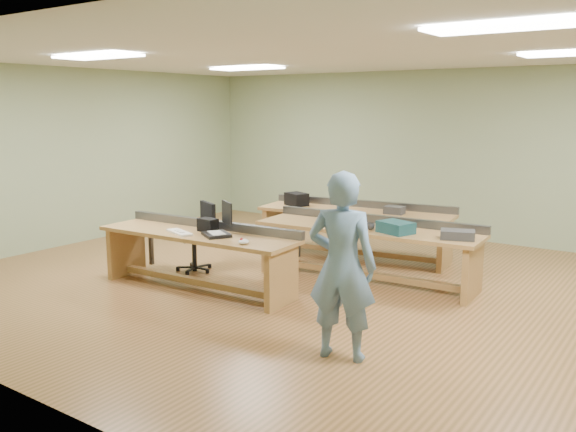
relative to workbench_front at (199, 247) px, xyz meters
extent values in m
plane|color=#9A653A|center=(1.36, 0.96, -0.55)|extent=(10.00, 10.00, 0.00)
plane|color=silver|center=(1.36, 0.96, 2.45)|extent=(10.00, 10.00, 0.00)
cube|color=#8FA27A|center=(1.36, 4.96, 0.95)|extent=(10.00, 0.04, 3.00)
cube|color=#8FA27A|center=(1.36, -3.04, 0.95)|extent=(10.00, 0.04, 3.00)
cube|color=#8FA27A|center=(-3.64, 0.96, 0.95)|extent=(0.04, 8.00, 3.00)
cube|color=white|center=(-1.14, -0.54, 2.42)|extent=(1.20, 0.50, 0.03)
cube|color=white|center=(-1.14, 2.46, 2.42)|extent=(1.20, 0.50, 0.03)
cube|color=white|center=(3.86, -0.54, 2.42)|extent=(1.20, 0.50, 0.03)
cube|color=white|center=(3.86, 2.46, 2.42)|extent=(1.20, 0.50, 0.03)
cube|color=#B1764A|center=(0.00, -0.04, 0.17)|extent=(2.83, 0.89, 0.05)
cube|color=#B1764A|center=(-1.29, -0.11, -0.20)|extent=(0.11, 0.65, 0.70)
cube|color=#B1764A|center=(1.29, 0.03, -0.20)|extent=(0.11, 0.65, 0.70)
cube|color=#B1764A|center=(0.00, -0.04, -0.45)|extent=(2.49, 0.23, 0.08)
cube|color=#505257|center=(-0.02, 0.29, 0.25)|extent=(2.79, 0.23, 0.11)
cube|color=#B1764A|center=(1.63, 1.53, 0.17)|extent=(3.11, 1.00, 0.05)
cube|color=#B1764A|center=(0.20, 1.44, -0.20)|extent=(0.12, 0.72, 0.70)
cube|color=#B1764A|center=(3.06, 1.62, -0.20)|extent=(0.12, 0.72, 0.70)
cube|color=#B1764A|center=(1.63, 1.53, -0.45)|extent=(2.76, 0.27, 0.08)
cube|color=#505257|center=(1.61, 1.90, 0.25)|extent=(3.06, 0.26, 0.11)
cube|color=#B1764A|center=(0.84, 2.63, 0.17)|extent=(3.12, 1.22, 0.05)
cube|color=#B1764A|center=(-0.56, 2.43, -0.20)|extent=(0.18, 0.71, 0.70)
cube|color=#B1764A|center=(2.25, 2.82, -0.20)|extent=(0.18, 0.71, 0.70)
cube|color=#B1764A|center=(0.84, 2.63, -0.45)|extent=(2.73, 0.47, 0.08)
cube|color=#505257|center=(0.79, 2.99, 0.25)|extent=(3.02, 0.49, 0.11)
imported|color=#698DAC|center=(2.63, -0.87, 0.34)|extent=(0.73, 0.57, 1.78)
cube|color=black|center=(0.35, -0.04, 0.22)|extent=(0.46, 0.44, 0.04)
cube|color=black|center=(0.42, 0.08, 0.48)|extent=(0.32, 0.20, 0.29)
cube|color=white|center=(-0.15, -0.20, 0.21)|extent=(0.50, 0.31, 0.03)
ellipsoid|color=white|center=(0.91, -0.20, 0.23)|extent=(0.13, 0.15, 0.06)
cube|color=black|center=(0.07, 0.11, 0.28)|extent=(0.26, 0.18, 0.17)
cylinder|color=black|center=(-0.65, 0.59, -0.31)|extent=(0.07, 0.07, 0.49)
cube|color=black|center=(-0.65, 0.59, -0.04)|extent=(0.62, 0.62, 0.07)
cube|color=black|center=(-0.56, 0.79, 0.22)|extent=(0.43, 0.24, 0.42)
cylinder|color=black|center=(-0.65, 0.59, -0.52)|extent=(0.71, 0.71, 0.07)
cube|color=#164048|center=(2.10, 1.41, 0.27)|extent=(0.50, 0.44, 0.15)
cube|color=#323335|center=(2.88, 1.51, 0.25)|extent=(0.46, 0.38, 0.11)
imported|color=#323335|center=(1.74, 1.43, 0.24)|extent=(0.14, 0.14, 0.09)
cylinder|color=silver|center=(1.47, 1.39, 0.26)|extent=(0.09, 0.09, 0.13)
cube|color=black|center=(-0.18, 2.52, 0.30)|extent=(0.43, 0.37, 0.21)
cube|color=#323335|center=(1.48, 2.71, 0.25)|extent=(0.30, 0.23, 0.11)
camera|label=1|loc=(5.35, -5.64, 1.79)|focal=38.00mm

